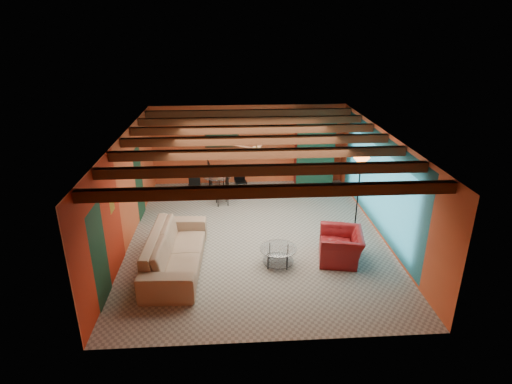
{
  "coord_description": "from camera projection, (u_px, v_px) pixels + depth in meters",
  "views": [
    {
      "loc": [
        -0.66,
        -9.84,
        5.23
      ],
      "look_at": [
        0.0,
        0.2,
        1.15
      ],
      "focal_mm": 29.49,
      "sensor_mm": 36.0,
      "label": 1
    }
  ],
  "objects": [
    {
      "name": "room",
      "position": [
        256.0,
        148.0,
        10.32
      ],
      "size": [
        6.52,
        8.01,
        2.71
      ],
      "color": "gray",
      "rests_on": "ground"
    },
    {
      "name": "ceiling_fan",
      "position": [
        257.0,
        149.0,
        10.22
      ],
      "size": [
        1.5,
        1.5,
        0.44
      ],
      "primitive_type": null,
      "color": "#472614",
      "rests_on": "ceiling"
    },
    {
      "name": "armoire",
      "position": [
        314.0,
        154.0,
        14.26
      ],
      "size": [
        1.22,
        0.6,
        2.15
      ],
      "primitive_type": "cube",
      "rotation": [
        0.0,
        0.0,
        -0.0
      ],
      "color": "maroon",
      "rests_on": "ground"
    },
    {
      "name": "armchair",
      "position": [
        341.0,
        246.0,
        9.84
      ],
      "size": [
        1.17,
        1.28,
        0.72
      ],
      "primitive_type": "imported",
      "rotation": [
        0.0,
        0.0,
        -1.77
      ],
      "color": "maroon",
      "rests_on": "ground"
    },
    {
      "name": "potted_plant",
      "position": [
        316.0,
        115.0,
        13.76
      ],
      "size": [
        0.57,
        0.53,
        0.51
      ],
      "primitive_type": "imported",
      "rotation": [
        0.0,
        0.0,
        -0.34
      ],
      "color": "#26661E",
      "rests_on": "armoire"
    },
    {
      "name": "vase",
      "position": [
        217.0,
        165.0,
        13.27
      ],
      "size": [
        0.23,
        0.23,
        0.18
      ],
      "primitive_type": "imported",
      "rotation": [
        0.0,
        0.0,
        0.42
      ],
      "color": "orange",
      "rests_on": "dining_table"
    },
    {
      "name": "sofa",
      "position": [
        176.0,
        250.0,
        9.51
      ],
      "size": [
        1.27,
        2.98,
        0.86
      ],
      "primitive_type": "imported",
      "rotation": [
        0.0,
        0.0,
        1.53
      ],
      "color": "#997C63",
      "rests_on": "ground"
    },
    {
      "name": "coffee_table",
      "position": [
        278.0,
        256.0,
        9.69
      ],
      "size": [
        0.99,
        0.99,
        0.44
      ],
      "primitive_type": null,
      "rotation": [
        0.0,
        0.0,
        -0.18
      ],
      "color": "silver",
      "rests_on": "ground"
    },
    {
      "name": "floor_lamp",
      "position": [
        358.0,
        195.0,
        10.93
      ],
      "size": [
        0.5,
        0.5,
        2.08
      ],
      "primitive_type": null,
      "rotation": [
        0.0,
        0.0,
        0.2
      ],
      "color": "black",
      "rests_on": "ground"
    },
    {
      "name": "painting",
      "position": [
        222.0,
        137.0,
        14.1
      ],
      "size": [
        1.05,
        0.03,
        0.65
      ],
      "primitive_type": "cube",
      "color": "black",
      "rests_on": "wall_back"
    },
    {
      "name": "dining_table",
      "position": [
        218.0,
        182.0,
        13.48
      ],
      "size": [
        2.12,
        2.12,
        0.94
      ],
      "primitive_type": null,
      "rotation": [
        0.0,
        0.0,
        0.18
      ],
      "color": "silver",
      "rests_on": "ground"
    }
  ]
}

